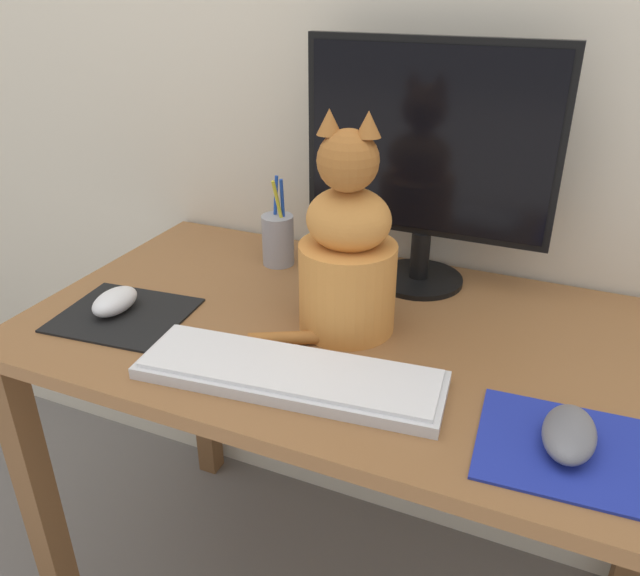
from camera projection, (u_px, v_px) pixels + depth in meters
name	position (u px, v px, depth m)	size (l,w,h in m)	color
desk	(361.00, 386.00, 1.09)	(1.15, 0.62, 0.73)	brown
monitor	(428.00, 157.00, 1.10)	(0.45, 0.17, 0.44)	black
keyboard	(290.00, 374.00, 0.91)	(0.46, 0.18, 0.02)	silver
mousepad_left	(124.00, 315.00, 1.08)	(0.23, 0.21, 0.00)	black
mousepad_right	(564.00, 449.00, 0.78)	(0.22, 0.20, 0.00)	#1E2D9E
computer_mouse_left	(115.00, 301.00, 1.08)	(0.06, 0.10, 0.04)	white
computer_mouse_right	(569.00, 434.00, 0.77)	(0.06, 0.11, 0.04)	slate
cat	(347.00, 254.00, 0.99)	(0.22, 0.22, 0.36)	#D6893D
pen_cup	(278.00, 239.00, 1.26)	(0.06, 0.06, 0.18)	#99999E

